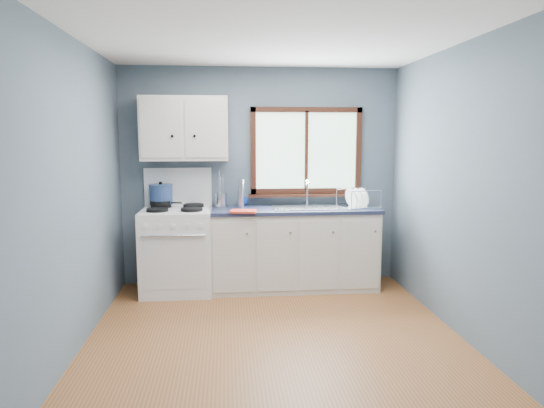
{
  "coord_description": "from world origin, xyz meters",
  "views": [
    {
      "loc": [
        -0.4,
        -3.84,
        1.71
      ],
      "look_at": [
        0.05,
        0.9,
        1.05
      ],
      "focal_mm": 32.0,
      "sensor_mm": 36.0,
      "label": 1
    }
  ],
  "objects": [
    {
      "name": "wall_right",
      "position": [
        1.61,
        0.0,
        1.25
      ],
      "size": [
        0.02,
        3.6,
        2.5
      ],
      "primitive_type": "cube",
      "color": "slate",
      "rests_on": "ground"
    },
    {
      "name": "skillet",
      "position": [
        -1.13,
        1.6,
        0.98
      ],
      "size": [
        0.37,
        0.27,
        0.05
      ],
      "rotation": [
        0.0,
        0.0,
        -0.15
      ],
      "color": "black",
      "rests_on": "gas_range"
    },
    {
      "name": "thermos",
      "position": [
        -0.24,
        1.6,
        1.08
      ],
      "size": [
        0.08,
        0.08,
        0.32
      ],
      "primitive_type": "cylinder",
      "rotation": [
        0.0,
        0.0,
        0.14
      ],
      "color": "silver",
      "rests_on": "countertop"
    },
    {
      "name": "base_cabinets",
      "position": [
        0.36,
        1.49,
        0.41
      ],
      "size": [
        1.85,
        0.6,
        0.88
      ],
      "color": "silver",
      "rests_on": "floor"
    },
    {
      "name": "gas_range",
      "position": [
        -0.95,
        1.47,
        0.49
      ],
      "size": [
        0.76,
        0.69,
        1.36
      ],
      "color": "white",
      "rests_on": "floor"
    },
    {
      "name": "ceiling",
      "position": [
        0.0,
        0.0,
        2.51
      ],
      "size": [
        3.2,
        3.6,
        0.02
      ],
      "primitive_type": "cube",
      "color": "white",
      "rests_on": "wall_back"
    },
    {
      "name": "countertop",
      "position": [
        0.36,
        1.49,
        0.9
      ],
      "size": [
        1.89,
        0.64,
        0.04
      ],
      "primitive_type": "cube",
      "color": "#1B213A",
      "rests_on": "base_cabinets"
    },
    {
      "name": "soap_bottle",
      "position": [
        -0.2,
        1.71,
        1.06
      ],
      "size": [
        0.11,
        0.11,
        0.28
      ],
      "primitive_type": "imported",
      "rotation": [
        0.0,
        0.0,
        0.05
      ],
      "color": "#0D3DC6",
      "rests_on": "countertop"
    },
    {
      "name": "utensil_crock",
      "position": [
        -0.46,
        1.63,
        1.0
      ],
      "size": [
        0.14,
        0.14,
        0.41
      ],
      "rotation": [
        0.0,
        0.0,
        -0.11
      ],
      "color": "silver",
      "rests_on": "countertop"
    },
    {
      "name": "upper_cabinets",
      "position": [
        -0.85,
        1.63,
        1.8
      ],
      "size": [
        0.95,
        0.35,
        0.7
      ],
      "color": "silver",
      "rests_on": "wall_back"
    },
    {
      "name": "dish_towel",
      "position": [
        -0.22,
        1.23,
        0.93
      ],
      "size": [
        0.3,
        0.24,
        0.02
      ],
      "primitive_type": "cube",
      "rotation": [
        0.0,
        0.0,
        -0.16
      ],
      "color": "#EB3C2A",
      "rests_on": "countertop"
    },
    {
      "name": "window",
      "position": [
        0.54,
        1.77,
        1.48
      ],
      "size": [
        1.36,
        0.1,
        1.03
      ],
      "color": "#9EC6A8",
      "rests_on": "wall_back"
    },
    {
      "name": "wall_front",
      "position": [
        0.0,
        -1.81,
        1.25
      ],
      "size": [
        3.2,
        0.02,
        2.5
      ],
      "primitive_type": "cube",
      "color": "slate",
      "rests_on": "ground"
    },
    {
      "name": "wall_back",
      "position": [
        0.0,
        1.81,
        1.25
      ],
      "size": [
        3.2,
        0.02,
        2.5
      ],
      "primitive_type": "cube",
      "color": "slate",
      "rests_on": "ground"
    },
    {
      "name": "floor",
      "position": [
        0.0,
        0.0,
        -0.01
      ],
      "size": [
        3.2,
        3.6,
        0.02
      ],
      "primitive_type": "cube",
      "color": "#9C5D30",
      "rests_on": "ground"
    },
    {
      "name": "dish_rack",
      "position": [
        1.08,
        1.49,
        0.98
      ],
      "size": [
        0.5,
        0.44,
        0.22
      ],
      "rotation": [
        0.0,
        0.0,
        0.35
      ],
      "color": "silver",
      "rests_on": "countertop"
    },
    {
      "name": "stockpot",
      "position": [
        -1.13,
        1.63,
        1.08
      ],
      "size": [
        0.3,
        0.3,
        0.26
      ],
      "rotation": [
        0.0,
        0.0,
        0.16
      ],
      "color": "navy",
      "rests_on": "gas_range"
    },
    {
      "name": "wall_left",
      "position": [
        -1.61,
        0.0,
        1.25
      ],
      "size": [
        0.02,
        3.6,
        2.5
      ],
      "primitive_type": "cube",
      "color": "slate",
      "rests_on": "ground"
    },
    {
      "name": "sink",
      "position": [
        0.54,
        1.49,
        0.86
      ],
      "size": [
        0.84,
        0.46,
        0.44
      ],
      "color": "silver",
      "rests_on": "countertop"
    }
  ]
}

